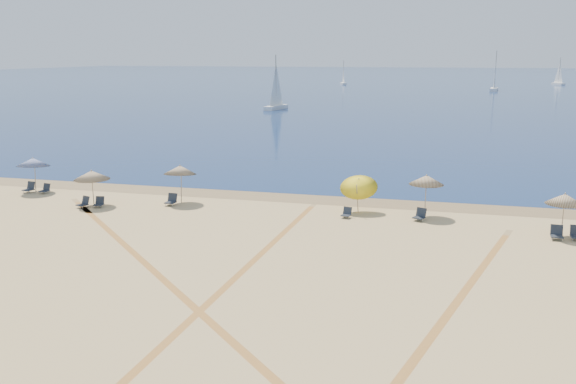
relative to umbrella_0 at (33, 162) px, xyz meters
name	(u,v)px	position (x,y,z in m)	size (l,w,h in m)	color
ocean	(417,79)	(18.41, 203.69, -2.10)	(500.00, 500.00, 0.00)	#0C2151
wet_sand	(302,198)	(18.41, 2.69, -2.10)	(500.00, 500.00, 0.00)	olive
umbrella_0	(33,162)	(0.00, 0.00, 0.00)	(2.23, 2.27, 2.47)	gray
umbrella_1	(92,175)	(6.03, -2.49, -0.14)	(2.23, 2.23, 2.31)	gray
umbrella_2	(180,170)	(11.11, -0.48, 0.05)	(2.10, 2.14, 2.53)	gray
umbrella_3	(359,184)	(22.48, -0.10, -0.34)	(2.26, 2.25, 2.56)	gray
umbrella_4	(426,180)	(26.44, -0.16, 0.11)	(2.02, 2.02, 2.55)	gray
umbrella_5	(565,199)	(33.50, -2.54, -0.07)	(1.93, 1.93, 2.38)	gray
chair_0	(29,188)	(-0.33, -0.21, -1.78)	(0.71, 0.80, 0.73)	black
chair_1	(45,189)	(0.89, -0.17, -1.82)	(0.63, 0.71, 0.66)	black
chair_2	(84,203)	(5.70, -3.07, -1.80)	(0.78, 0.84, 0.70)	black
chair_3	(99,202)	(6.56, -2.72, -1.82)	(0.63, 0.71, 0.65)	black
chair_4	(171,200)	(10.75, -1.20, -1.78)	(0.65, 0.75, 0.74)	black
chair_5	(347,213)	(21.99, -1.49, -1.84)	(0.63, 0.69, 0.61)	black
chair_6	(420,215)	(26.19, -1.09, -1.79)	(0.82, 0.87, 0.71)	black
chair_7	(557,233)	(33.18, -3.05, -1.79)	(0.64, 0.74, 0.73)	black
sailboat_0	(495,79)	(40.73, 130.67, 0.96)	(2.64, 6.97, 10.13)	white
sailboat_1	(559,77)	(62.64, 168.15, 0.39)	(3.36, 5.66, 8.25)	white
sailboat_2	(343,77)	(-2.20, 153.83, 0.15)	(2.79, 5.14, 7.44)	white
sailboat_3	(276,93)	(-0.24, 65.54, 0.68)	(2.87, 6.38, 9.21)	white
tire_tracks	(254,290)	(19.97, -13.42, -2.10)	(50.63, 42.46, 0.00)	tan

